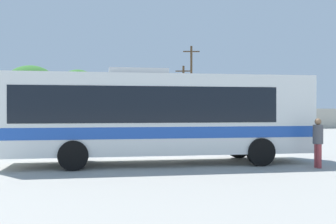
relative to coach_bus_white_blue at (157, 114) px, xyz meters
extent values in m
plane|color=#A3A099|center=(-0.77, 10.00, -1.94)|extent=(300.00, 300.00, 0.00)
cube|color=#B2AD9E|center=(-0.77, 24.82, -0.83)|extent=(80.00, 0.30, 2.22)
cube|color=white|center=(0.13, 0.00, -0.02)|extent=(11.68, 2.89, 2.95)
cube|color=black|center=(-0.45, 0.01, 0.33)|extent=(9.59, 2.86, 1.30)
cube|color=#2351B2|center=(0.13, 0.00, -0.67)|extent=(11.45, 2.91, 0.41)
cube|color=#19212D|center=(5.95, -0.17, 0.51)|extent=(0.11, 2.30, 1.54)
cube|color=#2351B2|center=(5.95, -0.17, -1.14)|extent=(0.13, 2.50, 0.71)
cube|color=#B2B2B2|center=(-0.74, 0.02, 1.58)|extent=(2.24, 1.47, 0.24)
cylinder|color=black|center=(3.76, 1.11, -1.42)|extent=(1.05, 0.33, 1.04)
cylinder|color=black|center=(3.69, -1.33, -1.42)|extent=(1.05, 0.33, 1.04)
cylinder|color=black|center=(-3.02, 1.31, -1.42)|extent=(1.05, 0.33, 1.04)
cylinder|color=black|center=(-3.10, -1.13, -1.42)|extent=(1.05, 0.33, 1.04)
cylinder|color=#99383D|center=(5.50, -2.09, -1.51)|extent=(0.16, 0.16, 0.86)
cylinder|color=#99383D|center=(5.51, -2.25, -1.51)|extent=(0.16, 0.16, 0.86)
cylinder|color=#4C4C51|center=(5.51, -2.17, -0.74)|extent=(0.38, 0.38, 0.68)
sphere|color=#8C6647|center=(5.51, -2.17, -0.28)|extent=(0.23, 0.23, 0.23)
cube|color=#B7BABF|center=(-8.42, 20.50, -1.30)|extent=(4.09, 1.87, 0.64)
cube|color=black|center=(-8.22, 20.50, -0.72)|extent=(2.26, 1.69, 0.52)
cylinder|color=black|center=(-9.66, 19.60, -1.62)|extent=(0.64, 0.23, 0.64)
cylinder|color=black|center=(-9.69, 21.36, -1.62)|extent=(0.64, 0.23, 0.64)
cylinder|color=black|center=(-7.15, 19.64, -1.62)|extent=(0.64, 0.23, 0.64)
cylinder|color=black|center=(-7.18, 21.40, -1.62)|extent=(0.64, 0.23, 0.64)
cube|color=slate|center=(-2.70, 20.85, -1.29)|extent=(4.34, 1.82, 0.65)
cube|color=black|center=(-2.48, 20.84, -0.70)|extent=(2.39, 1.67, 0.53)
cylinder|color=black|center=(-4.05, 19.97, -1.62)|extent=(0.64, 0.22, 0.64)
cylinder|color=black|center=(-4.04, 21.73, -1.62)|extent=(0.64, 0.22, 0.64)
cylinder|color=black|center=(-1.36, 19.96, -1.62)|extent=(0.64, 0.22, 0.64)
cylinder|color=black|center=(-1.35, 21.72, -1.62)|extent=(0.64, 0.22, 0.64)
cylinder|color=#4C3823|center=(7.75, 28.34, 1.61)|extent=(0.24, 0.24, 7.10)
cube|color=#473321|center=(7.75, 28.34, 4.56)|extent=(1.78, 0.54, 0.12)
cylinder|color=#4C3823|center=(8.18, 26.43, 2.59)|extent=(0.24, 0.24, 9.07)
cube|color=#473321|center=(8.18, 26.43, 6.52)|extent=(1.80, 0.41, 0.12)
cylinder|color=brown|center=(-9.01, 29.42, -0.79)|extent=(0.32, 0.32, 2.30)
ellipsoid|color=#38752D|center=(-9.01, 29.42, 2.44)|extent=(5.93, 5.93, 5.04)
cylinder|color=brown|center=(-4.05, 29.85, -0.27)|extent=(0.32, 0.32, 3.34)
ellipsoid|color=#38752D|center=(-4.05, 29.85, 2.87)|extent=(4.20, 4.20, 3.57)
camera|label=1|loc=(-2.45, -14.83, 0.15)|focal=41.58mm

